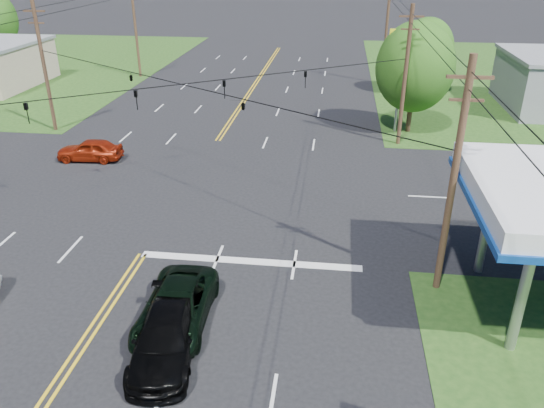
# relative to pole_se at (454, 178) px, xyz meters

# --- Properties ---
(ground) EXTENTS (280.00, 280.00, 0.00)m
(ground) POSITION_rel_pole_se_xyz_m (-13.00, 9.00, -4.92)
(ground) COLOR black
(ground) RESTS_ON ground
(stop_bar) EXTENTS (10.00, 0.50, 0.02)m
(stop_bar) POSITION_rel_pole_se_xyz_m (-8.00, 1.00, -4.92)
(stop_bar) COLOR silver
(stop_bar) RESTS_ON ground
(pole_se) EXTENTS (1.60, 0.28, 9.50)m
(pole_se) POSITION_rel_pole_se_xyz_m (0.00, 0.00, 0.00)
(pole_se) COLOR #3C2819
(pole_se) RESTS_ON ground
(pole_nw) EXTENTS (1.60, 0.28, 9.50)m
(pole_nw) POSITION_rel_pole_se_xyz_m (-26.00, 18.00, 0.00)
(pole_nw) COLOR #3C2819
(pole_nw) RESTS_ON ground
(pole_ne) EXTENTS (1.60, 0.28, 9.50)m
(pole_ne) POSITION_rel_pole_se_xyz_m (0.00, 18.00, 0.00)
(pole_ne) COLOR #3C2819
(pole_ne) RESTS_ON ground
(pole_left_far) EXTENTS (1.60, 0.28, 10.00)m
(pole_left_far) POSITION_rel_pole_se_xyz_m (-26.00, 37.00, 0.25)
(pole_left_far) COLOR #3C2819
(pole_left_far) RESTS_ON ground
(pole_right_far) EXTENTS (1.60, 0.28, 10.00)m
(pole_right_far) POSITION_rel_pole_se_xyz_m (0.00, 37.00, 0.25)
(pole_right_far) COLOR #3C2819
(pole_right_far) RESTS_ON ground
(span_wire_signals) EXTENTS (26.00, 18.00, 1.13)m
(span_wire_signals) POSITION_rel_pole_se_xyz_m (-13.00, 9.00, 1.08)
(span_wire_signals) COLOR black
(span_wire_signals) RESTS_ON ground
(power_lines) EXTENTS (26.04, 100.00, 0.64)m
(power_lines) POSITION_rel_pole_se_xyz_m (-13.00, 7.00, 3.68)
(power_lines) COLOR black
(power_lines) RESTS_ON ground
(tree_right_a) EXTENTS (5.70, 5.70, 8.18)m
(tree_right_a) POSITION_rel_pole_se_xyz_m (1.00, 21.00, -0.05)
(tree_right_a) COLOR #3C2819
(tree_right_a) RESTS_ON ground
(tree_right_b) EXTENTS (4.94, 4.94, 7.09)m
(tree_right_b) POSITION_rel_pole_se_xyz_m (3.50, 33.00, -0.70)
(tree_right_b) COLOR #3C2819
(tree_right_b) RESTS_ON ground
(pickup_dkgreen) EXTENTS (2.54, 5.26, 1.44)m
(pickup_dkgreen) POSITION_rel_pole_se_xyz_m (-10.00, -3.63, -4.19)
(pickup_dkgreen) COLOR black
(pickup_dkgreen) RESTS_ON ground
(suv_black) EXTENTS (2.65, 5.21, 1.45)m
(suv_black) POSITION_rel_pole_se_xyz_m (-9.89, -5.29, -4.19)
(suv_black) COLOR black
(suv_black) RESTS_ON ground
(sedan_red) EXTENTS (4.30, 1.96, 1.43)m
(sedan_red) POSITION_rel_pole_se_xyz_m (-20.50, 12.17, -4.20)
(sedan_red) COLOR maroon
(sedan_red) RESTS_ON ground
(polesign_ne) EXTENTS (2.11, 0.53, 7.60)m
(polesign_ne) POSITION_rel_pole_se_xyz_m (0.00, 20.85, 0.94)
(polesign_ne) COLOR #A5A5AA
(polesign_ne) RESTS_ON ground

